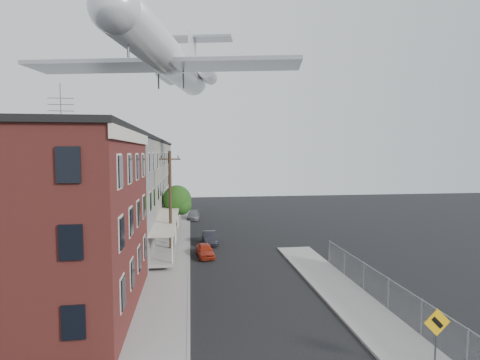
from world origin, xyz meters
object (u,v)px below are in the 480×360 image
at_px(car_far, 193,215).
at_px(street_tree, 178,201).
at_px(warning_sign, 436,331).
at_px(airplane, 170,59).
at_px(car_near, 205,250).
at_px(utility_pole, 170,202).
at_px(car_mid, 210,238).

bearing_deg(car_far, street_tree, -99.73).
height_order(warning_sign, airplane, airplane).
bearing_deg(warning_sign, street_tree, 110.58).
xyz_separation_m(warning_sign, street_tree, (-10.87, 28.95, 1.57)).
distance_m(car_near, car_far, 18.20).
bearing_deg(airplane, warning_sign, -65.07).
xyz_separation_m(warning_sign, car_near, (-8.32, 18.33, -1.32)).
distance_m(warning_sign, utility_pole, 22.25).
bearing_deg(car_mid, car_near, -101.62).
height_order(warning_sign, car_mid, warning_sign).
bearing_deg(airplane, car_mid, -23.85).
relative_size(street_tree, car_far, 1.38).
height_order(street_tree, airplane, airplane).
distance_m(warning_sign, airplane, 31.34).
xyz_separation_m(car_far, airplane, (-2.23, -12.06, 17.30)).
distance_m(warning_sign, car_mid, 24.12).
relative_size(street_tree, airplane, 0.18).
xyz_separation_m(street_tree, airplane, (-0.49, -4.49, 14.40)).
xyz_separation_m(street_tree, car_mid, (3.19, -6.12, -2.85)).
bearing_deg(car_near, street_tree, 96.91).
relative_size(utility_pole, street_tree, 1.73).
relative_size(car_far, airplane, 0.13).
xyz_separation_m(warning_sign, utility_pole, (-11.20, 19.03, 2.79)).
height_order(car_near, car_mid, car_mid).
height_order(car_near, airplane, airplane).
bearing_deg(car_near, car_mid, 75.35).
bearing_deg(airplane, utility_pole, -88.25).
xyz_separation_m(warning_sign, car_mid, (-7.68, 22.83, -1.29)).
relative_size(utility_pole, airplane, 0.31).
xyz_separation_m(car_near, airplane, (-3.05, 6.13, 17.28)).
relative_size(car_near, airplane, 0.12).
bearing_deg(utility_pole, warning_sign, -59.52).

